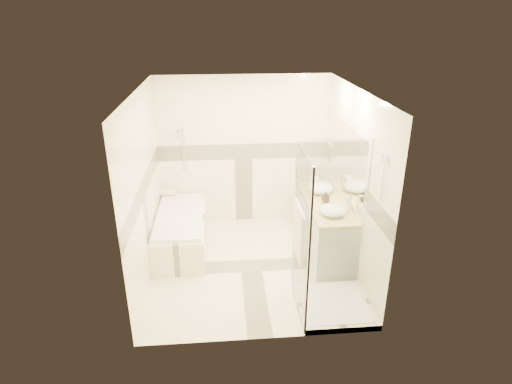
{
  "coord_description": "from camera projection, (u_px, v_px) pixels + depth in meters",
  "views": [
    {
      "loc": [
        -0.38,
        -5.26,
        3.4
      ],
      "look_at": [
        0.1,
        0.25,
        1.05
      ],
      "focal_mm": 30.0,
      "sensor_mm": 36.0,
      "label": 1
    }
  ],
  "objects": [
    {
      "name": "room",
      "position": [
        254.0,
        185.0,
        5.71
      ],
      "size": [
        2.82,
        3.02,
        2.52
      ],
      "color": "#F4E8C2",
      "rests_on": "ground"
    },
    {
      "name": "shower_enclosure",
      "position": [
        325.0,
        271.0,
        5.16
      ],
      "size": [
        0.96,
        0.93,
        2.04
      ],
      "color": "#F9EDC7",
      "rests_on": "ground"
    },
    {
      "name": "bathtub",
      "position": [
        181.0,
        229.0,
        6.58
      ],
      "size": [
        0.75,
        1.7,
        0.56
      ],
      "color": "#F9EDC7",
      "rests_on": "ground"
    },
    {
      "name": "amenity_bottle_b",
      "position": [
        325.0,
        197.0,
        6.17
      ],
      "size": [
        0.14,
        0.14,
        0.13
      ],
      "primitive_type": "imported",
      "rotation": [
        0.0,
        0.0,
        -0.38
      ],
      "color": "black",
      "rests_on": "vanity"
    },
    {
      "name": "rolled_towel",
      "position": [
        168.0,
        192.0,
        7.1
      ],
      "size": [
        0.24,
        0.11,
        0.11
      ],
      "primitive_type": "cylinder",
      "rotation": [
        0.0,
        1.57,
        0.0
      ],
      "color": "white",
      "rests_on": "bathtub"
    },
    {
      "name": "faucet_near",
      "position": [
        334.0,
        183.0,
        6.46
      ],
      "size": [
        0.11,
        0.03,
        0.27
      ],
      "color": "silver",
      "rests_on": "vanity"
    },
    {
      "name": "vessel_sink_near",
      "position": [
        320.0,
        188.0,
        6.47
      ],
      "size": [
        0.39,
        0.39,
        0.16
      ],
      "primitive_type": "ellipsoid",
      "color": "white",
      "rests_on": "vanity"
    },
    {
      "name": "vanity",
      "position": [
        324.0,
        227.0,
        6.38
      ],
      "size": [
        0.58,
        1.62,
        0.85
      ],
      "color": "white",
      "rests_on": "ground"
    },
    {
      "name": "faucet_far",
      "position": [
        349.0,
        203.0,
        5.74
      ],
      "size": [
        0.12,
        0.03,
        0.28
      ],
      "color": "silver",
      "rests_on": "vanity"
    },
    {
      "name": "folded_towels",
      "position": [
        314.0,
        180.0,
        6.86
      ],
      "size": [
        0.18,
        0.25,
        0.07
      ],
      "primitive_type": "cube",
      "rotation": [
        0.0,
        0.0,
        -0.18
      ],
      "color": "white",
      "rests_on": "vanity"
    },
    {
      "name": "vessel_sink_far",
      "position": [
        333.0,
        210.0,
        5.76
      ],
      "size": [
        0.36,
        0.36,
        0.14
      ],
      "primitive_type": "ellipsoid",
      "color": "white",
      "rests_on": "vanity"
    },
    {
      "name": "amenity_bottle_a",
      "position": [
        326.0,
        198.0,
        6.12
      ],
      "size": [
        0.09,
        0.09,
        0.16
      ],
      "primitive_type": "imported",
      "rotation": [
        0.0,
        0.0,
        0.33
      ],
      "color": "black",
      "rests_on": "vanity"
    }
  ]
}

